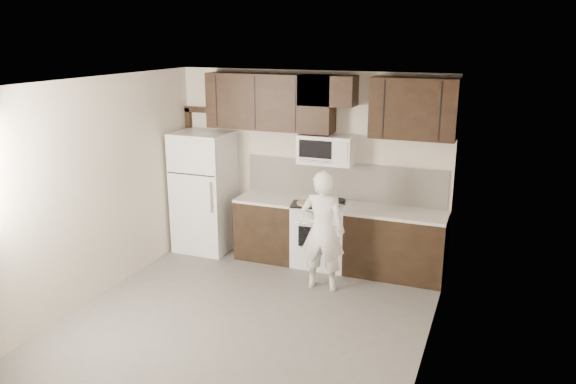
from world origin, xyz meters
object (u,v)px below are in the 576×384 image
Objects in this scene: stove at (322,234)px; refrigerator at (204,192)px; person at (323,231)px; microwave at (326,149)px.

refrigerator is (-1.85, -0.05, 0.44)m from stove.
stove is 0.60× the size of person.
person is (0.24, -0.74, 0.32)m from stove.
refrigerator is at bearing -21.40° from person.
microwave is at bearing 5.15° from refrigerator.
person is at bearing -72.29° from stove.
stove is at bearing -75.30° from person.
refrigerator is 2.20m from person.
microwave is at bearing -77.58° from person.
microwave is at bearing 90.10° from stove.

